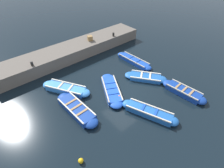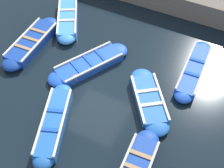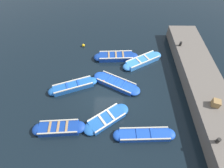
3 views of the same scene
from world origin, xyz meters
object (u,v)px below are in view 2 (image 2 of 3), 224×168
(boat_tucked, at_px, (194,70))
(buoy_yellow_far, at_px, (75,78))
(boat_mid_row, at_px, (89,64))
(boat_broadside, at_px, (149,100))
(boat_near_quay, at_px, (32,42))
(boat_alongside, at_px, (68,18))
(boat_far_corner, at_px, (54,123))

(boat_tucked, relative_size, buoy_yellow_far, 11.90)
(boat_mid_row, bearing_deg, boat_broadside, 78.31)
(boat_near_quay, xyz_separation_m, boat_tucked, (-1.71, 7.02, -0.03))
(boat_mid_row, distance_m, buoy_yellow_far, 0.96)
(boat_mid_row, relative_size, buoy_yellow_far, 11.94)
(boat_broadside, xyz_separation_m, boat_alongside, (-2.83, -5.49, 0.04))
(boat_far_corner, distance_m, buoy_yellow_far, 2.30)
(boat_mid_row, relative_size, boat_near_quay, 0.99)
(boat_far_corner, xyz_separation_m, boat_near_quay, (-3.17, -3.33, 0.01))
(boat_broadside, xyz_separation_m, boat_tucked, (-2.30, 1.06, 0.01))
(boat_broadside, bearing_deg, boat_tucked, 155.39)
(boat_far_corner, bearing_deg, boat_mid_row, -173.40)
(boat_near_quay, relative_size, buoy_yellow_far, 12.04)
(boat_mid_row, xyz_separation_m, boat_broadside, (0.62, 3.01, -0.00))
(boat_broadside, bearing_deg, boat_mid_row, -101.69)
(boat_mid_row, bearing_deg, boat_near_quay, -89.45)
(boat_far_corner, xyz_separation_m, boat_alongside, (-5.41, -2.85, 0.00))
(buoy_yellow_far, bearing_deg, boat_near_quay, -108.03)
(boat_far_corner, bearing_deg, buoy_yellow_far, -167.92)
(boat_tucked, distance_m, boat_alongside, 6.57)
(boat_mid_row, distance_m, boat_alongside, 3.32)
(boat_far_corner, bearing_deg, boat_tucked, 142.85)
(boat_alongside, xyz_separation_m, buoy_yellow_far, (3.17, 2.37, -0.03))
(boat_broadside, distance_m, boat_tucked, 2.53)
(boat_mid_row, xyz_separation_m, boat_tucked, (-1.68, 4.07, 0.01))
(boat_broadside, distance_m, buoy_yellow_far, 3.14)
(boat_alongside, relative_size, buoy_yellow_far, 11.45)
(boat_broadside, xyz_separation_m, boat_near_quay, (-0.60, -5.97, 0.05))
(boat_alongside, distance_m, buoy_yellow_far, 3.95)
(buoy_yellow_far, bearing_deg, boat_alongside, -143.21)
(boat_alongside, bearing_deg, boat_near_quay, -12.09)
(boat_broadside, bearing_deg, boat_alongside, -117.30)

